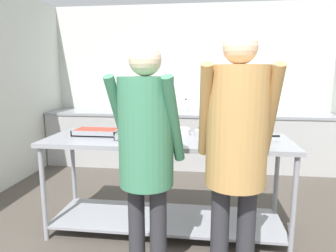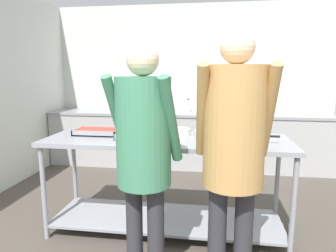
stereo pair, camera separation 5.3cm
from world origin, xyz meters
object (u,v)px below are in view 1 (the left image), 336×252
(guest_serving_left, at_px, (146,145))
(water_bottle, at_px, (186,106))
(broccoli_bowl, at_px, (206,133))
(plate_stack, at_px, (178,132))
(serving_tray_vegetables, at_px, (97,132))
(serving_tray_roast, at_px, (138,135))
(sauce_pan, at_px, (247,138))
(guest_serving_right, at_px, (236,142))

(guest_serving_left, xyz_separation_m, water_bottle, (0.06, 3.01, -0.07))
(broccoli_bowl, bearing_deg, plate_stack, 164.46)
(guest_serving_left, height_order, water_bottle, guest_serving_left)
(guest_serving_left, bearing_deg, serving_tray_vegetables, 126.98)
(water_bottle, bearing_deg, broccoli_bowl, -80.69)
(serving_tray_vegetables, relative_size, serving_tray_roast, 1.18)
(serving_tray_roast, xyz_separation_m, plate_stack, (0.35, 0.21, 0.00))
(plate_stack, height_order, sauce_pan, sauce_pan)
(broccoli_bowl, relative_size, guest_serving_right, 0.13)
(broccoli_bowl, distance_m, guest_serving_left, 1.01)
(broccoli_bowl, bearing_deg, guest_serving_right, -78.86)
(plate_stack, bearing_deg, guest_serving_right, -65.30)
(plate_stack, xyz_separation_m, guest_serving_right, (0.47, -1.02, 0.15))
(serving_tray_vegetables, xyz_separation_m, sauce_pan, (1.43, -0.17, 0.02))
(guest_serving_left, bearing_deg, serving_tray_roast, 106.92)
(guest_serving_right, bearing_deg, water_bottle, 99.88)
(serving_tray_roast, bearing_deg, water_bottle, 82.45)
(serving_tray_roast, bearing_deg, broccoli_bowl, 11.98)
(broccoli_bowl, bearing_deg, water_bottle, 99.31)
(serving_tray_vegetables, height_order, water_bottle, water_bottle)
(guest_serving_left, distance_m, water_bottle, 3.01)
(broccoli_bowl, relative_size, sauce_pan, 0.58)
(guest_serving_left, bearing_deg, broccoli_bowl, 66.59)
(plate_stack, height_order, guest_serving_left, guest_serving_left)
(broccoli_bowl, xyz_separation_m, guest_serving_right, (0.19, -0.94, 0.14))
(water_bottle, bearing_deg, serving_tray_vegetables, -109.24)
(serving_tray_vegetables, xyz_separation_m, water_bottle, (0.73, 2.10, 0.04))
(plate_stack, distance_m, guest_serving_left, 1.01)
(serving_tray_vegetables, distance_m, guest_serving_left, 1.13)
(serving_tray_vegetables, height_order, guest_serving_right, guest_serving_right)
(plate_stack, bearing_deg, water_bottle, 91.64)
(guest_serving_right, bearing_deg, serving_tray_vegetables, 143.74)
(serving_tray_roast, xyz_separation_m, sauce_pan, (0.99, -0.05, 0.02))
(serving_tray_vegetables, height_order, serving_tray_roast, same)
(sauce_pan, distance_m, guest_serving_right, 0.79)
(broccoli_bowl, bearing_deg, sauce_pan, -27.53)
(serving_tray_vegetables, bearing_deg, broccoli_bowl, 0.97)
(sauce_pan, height_order, guest_serving_right, guest_serving_right)
(broccoli_bowl, bearing_deg, serving_tray_vegetables, -179.03)
(serving_tray_vegetables, bearing_deg, serving_tray_roast, -14.88)
(sauce_pan, relative_size, water_bottle, 1.88)
(sauce_pan, height_order, water_bottle, water_bottle)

